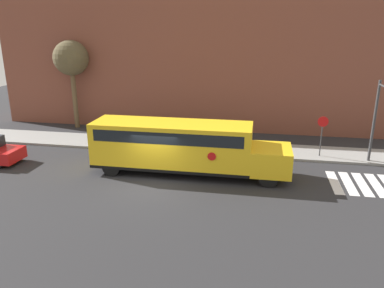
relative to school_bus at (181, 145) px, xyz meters
The scene contains 8 objects.
ground_plane 2.73m from the school_bus, 122.53° to the right, with size 60.00×60.00×0.00m, color #28282B.
sidewalk_strip 5.08m from the school_bus, 103.92° to the left, with size 44.00×3.00×0.15m.
building_backdrop 11.73m from the school_bus, 95.92° to the left, with size 32.00×4.00×10.03m.
crosswalk_stripes 9.93m from the school_bus, ahead, with size 3.30×3.20×0.01m.
school_bus is the anchor object (origin of this frame).
stop_sign 9.06m from the school_bus, 26.50° to the left, with size 0.65×0.10×2.71m.
traffic_light 11.41m from the school_bus, 14.47° to the left, with size 0.28×2.70×5.06m.
tree_near_sidewalk 13.98m from the school_bus, 141.66° to the left, with size 2.74×2.74×6.98m.
Camera 1 is at (5.37, -17.57, 8.02)m, focal length 35.00 mm.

